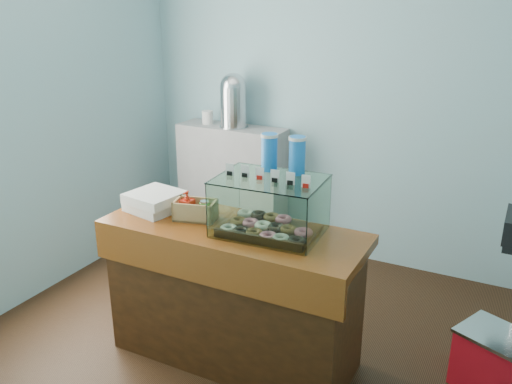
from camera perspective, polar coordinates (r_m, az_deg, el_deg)
The scene contains 9 objects.
ground at distance 3.85m, azimuth -0.38°, elevation -14.82°, with size 3.50×3.50×0.00m, color black.
room_shell at distance 3.20m, azimuth 0.03°, elevation 11.18°, with size 3.54×3.04×2.82m.
counter at distance 3.41m, azimuth -2.42°, elevation -10.62°, with size 1.60×0.60×0.90m.
back_shelf at distance 5.03m, azimuth -2.50°, elevation 0.78°, with size 1.00×0.32×1.10m, color #99999B.
display_case at distance 3.11m, azimuth 1.61°, elevation -1.19°, with size 0.63×0.48×0.55m.
condiment_crate at distance 3.34m, azimuth -6.53°, elevation -1.82°, with size 0.28×0.21×0.18m.
pastry_boxes at distance 3.51m, azimuth -10.56°, elevation -0.95°, with size 0.36×0.36×0.12m.
coffee_urn at distance 4.80m, azimuth -2.39°, elevation 9.74°, with size 0.26×0.26×0.48m.
red_cooler at distance 3.57m, azimuth 23.92°, elevation -16.08°, with size 0.52×0.47×0.38m.
Camera 1 is at (1.48, -2.80, 2.18)m, focal length 38.00 mm.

